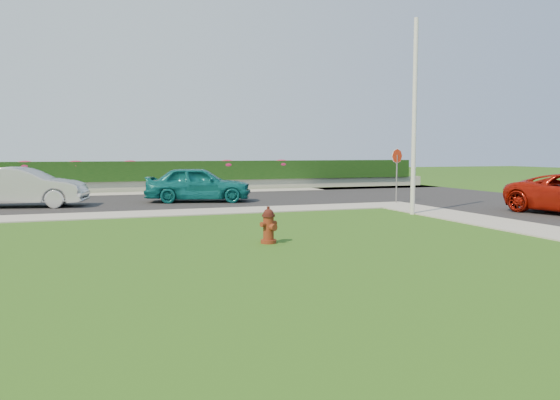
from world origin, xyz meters
name	(u,v)px	position (x,y,z in m)	size (l,w,h in m)	color
ground	(329,253)	(0.00, 0.00, 0.00)	(120.00, 120.00, 0.00)	black
street_far	(86,203)	(-5.00, 14.00, 0.02)	(26.00, 8.00, 0.04)	black
sidewalk_far	(54,217)	(-6.00, 9.00, 0.02)	(24.00, 2.00, 0.04)	gray
curb_corner	(392,205)	(7.00, 9.00, 0.02)	(2.00, 2.00, 0.04)	gray
sidewalk_beyond	(164,193)	(-1.00, 19.00, 0.02)	(34.00, 2.00, 0.04)	gray
retaining_wall	(161,186)	(-1.00, 20.50, 0.30)	(34.00, 0.40, 0.60)	gray
hedge	(160,171)	(-1.00, 20.60, 1.15)	(32.00, 0.90, 1.10)	black
fire_hydrant	(269,226)	(-0.83, 1.69, 0.42)	(0.46, 0.44, 0.89)	#4F140C
sedan_teal	(199,184)	(-0.33, 12.90, 0.81)	(1.83, 4.54, 1.55)	#0C5E61
sedan_silver	(23,187)	(-7.31, 12.94, 0.82)	(1.66, 4.76, 1.57)	#A7ABAF
utility_pole	(414,118)	(5.93, 5.85, 3.41)	(0.16, 0.16, 6.81)	silver
stop_sign	(397,163)	(7.62, 9.67, 1.73)	(0.62, 0.20, 2.36)	slate
flower_clump_b	(25,166)	(-7.93, 20.50, 1.47)	(1.14, 0.74, 0.57)	#BC2063
flower_clump_c	(76,166)	(-5.46, 20.50, 1.48)	(1.10, 0.71, 0.55)	#BC2063
flower_clump_d	(130,165)	(-2.65, 20.50, 1.49)	(1.05, 0.67, 0.52)	#BC2063
flower_clump_e	(227,165)	(2.85, 20.50, 1.47)	(1.16, 0.74, 0.58)	#BC2063
flower_clump_f	(281,164)	(6.25, 20.50, 1.47)	(1.14, 0.73, 0.57)	#BC2063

